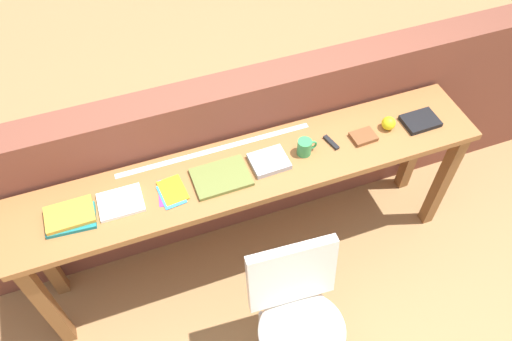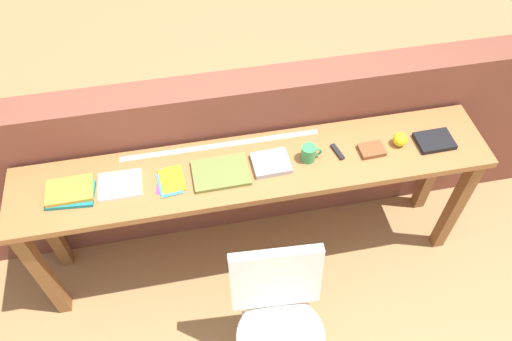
{
  "view_description": "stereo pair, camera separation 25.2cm",
  "coord_description": "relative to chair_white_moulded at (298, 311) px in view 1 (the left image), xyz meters",
  "views": [
    {
      "loc": [
        -0.54,
        -1.24,
        2.86
      ],
      "look_at": [
        0.0,
        0.25,
        0.9
      ],
      "focal_mm": 35.0,
      "sensor_mm": 36.0,
      "label": 1
    },
    {
      "loc": [
        -0.3,
        -1.31,
        2.86
      ],
      "look_at": [
        0.0,
        0.25,
        0.9
      ],
      "focal_mm": 35.0,
      "sensor_mm": 36.0,
      "label": 2
    }
  ],
  "objects": [
    {
      "name": "book_stack_leftmost",
      "position": [
        -0.91,
        0.66,
        0.38
      ],
      "size": [
        0.24,
        0.18,
        0.04
      ],
      "color": "#19757A",
      "rests_on": "sideboard"
    },
    {
      "name": "mug",
      "position": [
        0.29,
        0.66,
        0.4
      ],
      "size": [
        0.11,
        0.08,
        0.09
      ],
      "color": "#338C4C",
      "rests_on": "sideboard"
    },
    {
      "name": "ruler_metal_back_edge",
      "position": [
        -0.14,
        0.84,
        0.35
      ],
      "size": [
        1.06,
        0.03,
        0.0
      ],
      "primitive_type": "cube",
      "color": "silver",
      "rests_on": "sideboard"
    },
    {
      "name": "ground_plane",
      "position": [
        0.01,
        0.37,
        -0.53
      ],
      "size": [
        40.0,
        40.0,
        0.0
      ],
      "primitive_type": "plane",
      "color": "#9E7547"
    },
    {
      "name": "book_grey_hardcover",
      "position": [
        0.09,
        0.66,
        0.37
      ],
      "size": [
        0.2,
        0.17,
        0.03
      ],
      "primitive_type": "cube",
      "rotation": [
        0.0,
        0.0,
        0.03
      ],
      "color": "#9E9EA3",
      "rests_on": "sideboard"
    },
    {
      "name": "book_repair_rightmost",
      "position": [
        0.98,
        0.65,
        0.37
      ],
      "size": [
        0.2,
        0.15,
        0.03
      ],
      "primitive_type": "cube",
      "rotation": [
        0.0,
        0.0,
        0.02
      ],
      "color": "black",
      "rests_on": "sideboard"
    },
    {
      "name": "pamphlet_pile_colourful",
      "position": [
        -0.43,
        0.65,
        0.36
      ],
      "size": [
        0.15,
        0.19,
        0.01
      ],
      "color": "purple",
      "rests_on": "sideboard"
    },
    {
      "name": "brick_wall_back",
      "position": [
        0.01,
        1.01,
        0.05
      ],
      "size": [
        6.0,
        0.2,
        1.16
      ],
      "primitive_type": "cube",
      "color": "brown",
      "rests_on": "ground"
    },
    {
      "name": "sideboard",
      "position": [
        0.01,
        0.67,
        0.21
      ],
      "size": [
        2.5,
        0.44,
        0.88
      ],
      "color": "#996033",
      "rests_on": "ground"
    },
    {
      "name": "leather_journal_brown",
      "position": [
        0.63,
        0.65,
        0.37
      ],
      "size": [
        0.13,
        0.11,
        0.02
      ],
      "primitive_type": "cube",
      "rotation": [
        0.0,
        0.0,
        0.05
      ],
      "color": "brown",
      "rests_on": "sideboard"
    },
    {
      "name": "book_open_centre",
      "position": [
        -0.17,
        0.65,
        0.36
      ],
      "size": [
        0.29,
        0.21,
        0.02
      ],
      "primitive_type": "cube",
      "rotation": [
        0.0,
        0.0,
        0.01
      ],
      "color": "olive",
      "rests_on": "sideboard"
    },
    {
      "name": "magazine_cycling",
      "position": [
        -0.68,
        0.67,
        0.36
      ],
      "size": [
        0.22,
        0.17,
        0.02
      ],
      "primitive_type": "cube",
      "rotation": [
        0.0,
        0.0,
        -0.01
      ],
      "color": "white",
      "rests_on": "sideboard"
    },
    {
      "name": "multitool_folded",
      "position": [
        0.45,
        0.68,
        0.36
      ],
      "size": [
        0.05,
        0.11,
        0.02
      ],
      "primitive_type": "cube",
      "rotation": [
        0.0,
        0.0,
        0.24
      ],
      "color": "black",
      "rests_on": "sideboard"
    },
    {
      "name": "sports_ball_small",
      "position": [
        0.79,
        0.67,
        0.39
      ],
      "size": [
        0.08,
        0.08,
        0.08
      ],
      "primitive_type": "sphere",
      "color": "yellow",
      "rests_on": "sideboard"
    },
    {
      "name": "chair_white_moulded",
      "position": [
        0.0,
        0.0,
        0.0
      ],
      "size": [
        0.47,
        0.48,
        0.89
      ],
      "color": "silver",
      "rests_on": "ground"
    }
  ]
}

